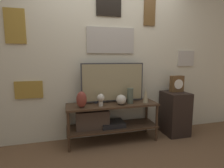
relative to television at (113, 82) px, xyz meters
name	(u,v)px	position (x,y,z in m)	size (l,w,h in m)	color
ground_plane	(117,148)	(-0.03, -0.34, -0.92)	(12.00, 12.00, 0.00)	brown
wall_back	(108,54)	(-0.03, 0.17, 0.44)	(6.40, 0.08, 2.70)	beige
media_console	(104,118)	(-0.16, -0.09, -0.54)	(1.40, 0.42, 0.60)	#422D1E
television	(113,82)	(0.00, 0.00, 0.00)	(0.99, 0.05, 0.62)	#333338
vase_slim_bronze	(146,95)	(0.49, -0.16, -0.20)	(0.09, 0.09, 0.24)	tan
vase_urn_stoneware	(82,100)	(-0.51, -0.19, -0.20)	(0.14, 0.11, 0.23)	brown
vase_tall_ceramic	(130,96)	(0.24, -0.14, -0.20)	(0.09, 0.09, 0.24)	#4C5647
vase_round_glass	(121,100)	(0.08, -0.17, -0.24)	(0.15, 0.15, 0.15)	beige
decorative_bust	(101,99)	(-0.23, -0.17, -0.21)	(0.11, 0.11, 0.18)	beige
side_table	(175,113)	(1.07, -0.10, -0.56)	(0.37, 0.43, 0.72)	black
mantel_clock	(177,84)	(1.11, -0.05, -0.06)	(0.22, 0.11, 0.27)	brown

